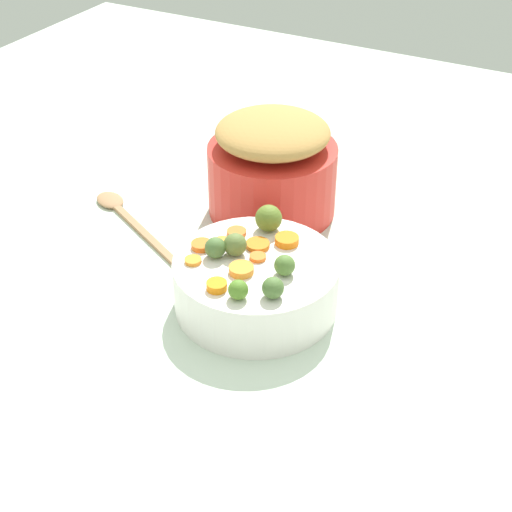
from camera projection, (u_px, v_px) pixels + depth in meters
name	position (u px, v px, depth m)	size (l,w,h in m)	color
tabletop	(257.00, 326.00, 1.18)	(2.40, 2.40, 0.02)	silver
serving_bowl_carrots	(256.00, 284.00, 1.18)	(0.26, 0.26, 0.08)	white
metal_pot	(272.00, 180.00, 1.40)	(0.24, 0.24, 0.13)	red
stuffing_mound	(273.00, 132.00, 1.34)	(0.21, 0.21, 0.06)	tan
carrot_slice_0	(217.00, 286.00, 1.09)	(0.03, 0.03, 0.01)	orange
carrot_slice_1	(258.00, 257.00, 1.16)	(0.03, 0.03, 0.01)	orange
carrot_slice_2	(237.00, 232.00, 1.21)	(0.03, 0.03, 0.01)	orange
carrot_slice_3	(241.00, 270.00, 1.13)	(0.04, 0.04, 0.01)	orange
carrot_slice_4	(193.00, 260.00, 1.15)	(0.03, 0.03, 0.01)	orange
carrot_slice_5	(202.00, 245.00, 1.18)	(0.03, 0.03, 0.01)	orange
carrot_slice_6	(284.00, 239.00, 1.19)	(0.04, 0.04, 0.01)	orange
carrot_slice_7	(258.00, 245.00, 1.18)	(0.04, 0.04, 0.01)	orange
carrot_slice_8	(222.00, 243.00, 1.19)	(0.03, 0.03, 0.01)	orange
brussels_sprout_0	(273.00, 288.00, 1.07)	(0.03, 0.03, 0.03)	#4D6F35
brussels_sprout_1	(285.00, 265.00, 1.12)	(0.03, 0.03, 0.03)	#527633
brussels_sprout_2	(269.00, 218.00, 1.21)	(0.04, 0.04, 0.04)	olive
brussels_sprout_3	(215.00, 248.00, 1.15)	(0.03, 0.03, 0.03)	#4C6D37
brussels_sprout_4	(235.00, 245.00, 1.16)	(0.04, 0.04, 0.04)	#5F7338
brussels_sprout_5	(240.00, 290.00, 1.07)	(0.03, 0.03, 0.03)	#528028
wooden_spoon	(124.00, 213.00, 1.42)	(0.27, 0.16, 0.01)	#A77A53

